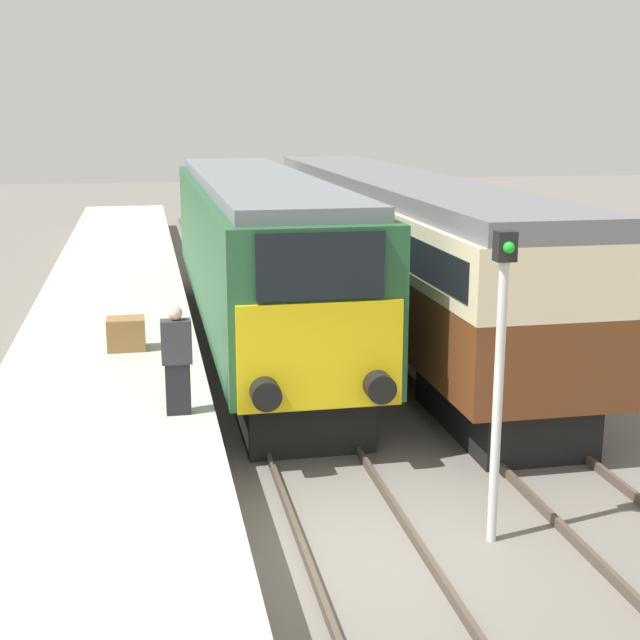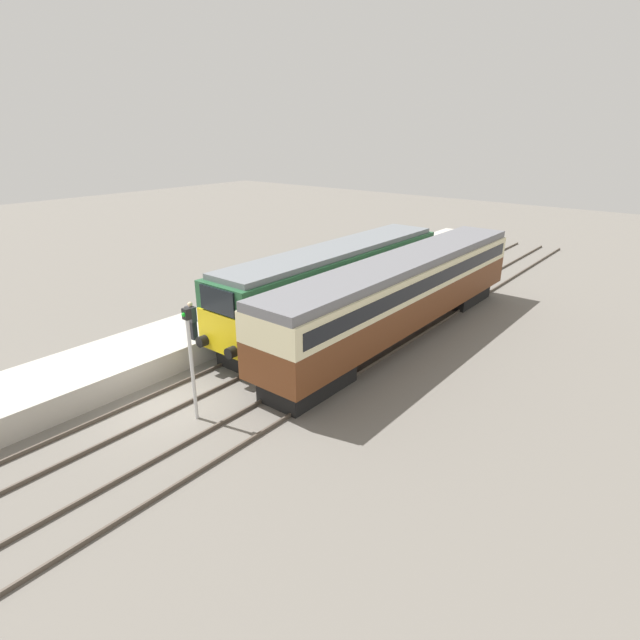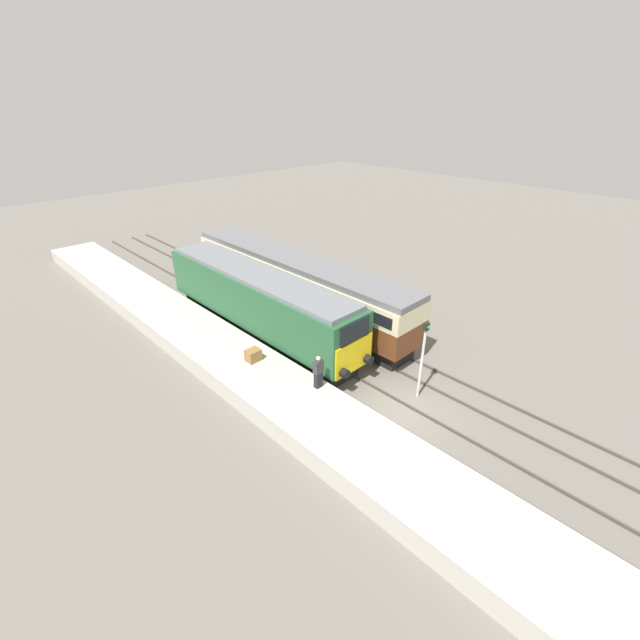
% 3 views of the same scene
% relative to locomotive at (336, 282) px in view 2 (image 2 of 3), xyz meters
% --- Properties ---
extents(ground_plane, '(120.00, 120.00, 0.00)m').
position_rel_locomotive_xyz_m(ground_plane, '(0.00, -10.15, -2.21)').
color(ground_plane, slate).
extents(platform_left, '(3.50, 50.00, 0.99)m').
position_rel_locomotive_xyz_m(platform_left, '(-3.30, -2.15, -1.72)').
color(platform_left, '#B7B2A8').
rests_on(platform_left, ground_plane).
extents(rails_near_track, '(1.51, 60.00, 0.14)m').
position_rel_locomotive_xyz_m(rails_near_track, '(0.00, -5.15, -2.14)').
color(rails_near_track, '#4C4238').
rests_on(rails_near_track, ground_plane).
extents(rails_far_track, '(1.50, 60.00, 0.14)m').
position_rel_locomotive_xyz_m(rails_far_track, '(3.40, -5.15, -2.14)').
color(rails_far_track, '#4C4238').
rests_on(rails_far_track, ground_plane).
extents(locomotive, '(2.70, 15.24, 3.94)m').
position_rel_locomotive_xyz_m(locomotive, '(0.00, 0.00, 0.00)').
color(locomotive, black).
rests_on(locomotive, ground_plane).
extents(passenger_carriage, '(2.75, 17.93, 3.85)m').
position_rel_locomotive_xyz_m(passenger_carriage, '(3.40, 0.62, 0.12)').
color(passenger_carriage, black).
rests_on(passenger_carriage, ground_plane).
extents(person_on_platform, '(0.44, 0.26, 1.62)m').
position_rel_locomotive_xyz_m(person_on_platform, '(-2.08, -7.15, -0.43)').
color(person_on_platform, black).
rests_on(person_on_platform, platform_left).
extents(signal_post, '(0.24, 0.28, 3.96)m').
position_rel_locomotive_xyz_m(signal_post, '(1.70, -10.02, 0.14)').
color(signal_post, silver).
rests_on(signal_post, ground_plane).
extents(luggage_crate, '(0.70, 0.56, 0.60)m').
position_rel_locomotive_xyz_m(luggage_crate, '(-2.88, -3.32, -0.93)').
color(luggage_crate, olive).
rests_on(luggage_crate, platform_left).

